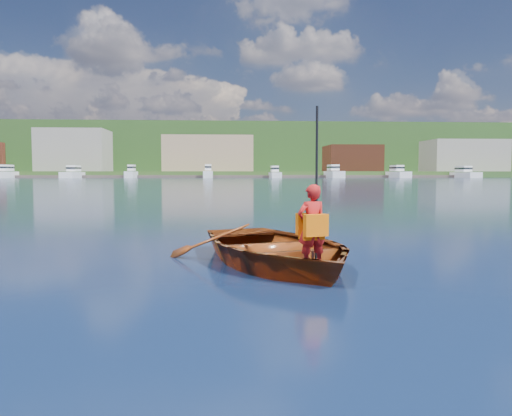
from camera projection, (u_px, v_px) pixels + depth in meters
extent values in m
plane|color=#13293A|center=(192.00, 267.00, 7.46)|extent=(600.00, 600.00, 0.00)
imported|color=brown|center=(275.00, 248.00, 7.64)|extent=(3.84, 4.57, 0.81)
imported|color=#B11818|center=(312.00, 226.00, 6.83)|extent=(0.48, 0.39, 1.15)
cube|color=orange|center=(316.00, 225.00, 6.72)|extent=(0.35, 0.20, 0.30)
cube|color=orange|center=(308.00, 224.00, 6.94)|extent=(0.35, 0.18, 0.30)
cube|color=orange|center=(312.00, 238.00, 6.84)|extent=(0.35, 0.30, 0.05)
cylinder|color=black|center=(317.00, 186.00, 6.99)|extent=(0.05, 0.05, 2.23)
cube|color=#3D5324|center=(223.00, 174.00, 196.55)|extent=(400.00, 80.00, 2.00)
cube|color=#31481E|center=(223.00, 154.00, 245.63)|extent=(400.00, 100.00, 22.00)
cube|color=brown|center=(225.00, 176.00, 154.81)|extent=(160.01, 4.64, 0.80)
cube|color=gray|center=(74.00, 151.00, 167.96)|extent=(22.00, 16.00, 14.00)
cube|color=tan|center=(208.00, 154.00, 170.85)|extent=(30.00, 16.00, 12.00)
cube|color=brown|center=(352.00, 159.00, 174.10)|extent=(18.00, 16.00, 9.00)
cube|color=gray|center=(463.00, 156.00, 176.54)|extent=(26.00, 16.00, 11.00)
cube|color=white|center=(5.00, 175.00, 145.76)|extent=(3.40, 12.13, 2.09)
cube|color=white|center=(6.00, 168.00, 146.82)|extent=(2.38, 5.46, 1.80)
cube|color=black|center=(6.00, 167.00, 146.81)|extent=(2.45, 5.70, 0.50)
cube|color=white|center=(73.00, 175.00, 146.99)|extent=(3.76, 13.42, 1.93)
cube|color=white|center=(74.00, 168.00, 148.18)|extent=(2.63, 6.04, 1.80)
cube|color=black|center=(74.00, 168.00, 148.17)|extent=(2.70, 6.31, 0.50)
cube|color=white|center=(131.00, 175.00, 148.05)|extent=(2.52, 9.01, 2.14)
cube|color=white|center=(132.00, 168.00, 148.80)|extent=(1.77, 4.06, 1.80)
cube|color=black|center=(132.00, 167.00, 148.79)|extent=(1.82, 4.24, 0.50)
cube|color=white|center=(208.00, 175.00, 149.48)|extent=(2.67, 9.53, 2.27)
cube|color=white|center=(208.00, 167.00, 150.28)|extent=(1.87, 4.29, 1.80)
cube|color=black|center=(208.00, 167.00, 150.27)|extent=(1.92, 4.48, 0.50)
cube|color=white|center=(275.00, 175.00, 150.76)|extent=(3.00, 10.70, 1.84)
cube|color=white|center=(275.00, 169.00, 151.69)|extent=(2.10, 4.82, 1.80)
cube|color=black|center=(275.00, 168.00, 151.68)|extent=(2.16, 5.03, 0.50)
cube|color=white|center=(334.00, 175.00, 151.89)|extent=(3.76, 13.42, 2.22)
cube|color=white|center=(333.00, 168.00, 153.07)|extent=(2.63, 6.04, 1.80)
cube|color=black|center=(333.00, 167.00, 153.06)|extent=(2.71, 6.31, 0.50)
cube|color=white|center=(398.00, 175.00, 153.14)|extent=(3.70, 13.23, 2.10)
cube|color=white|center=(397.00, 168.00, 154.31)|extent=(2.59, 5.95, 1.80)
cube|color=black|center=(397.00, 168.00, 154.30)|extent=(2.67, 6.22, 0.50)
cube|color=white|center=(465.00, 175.00, 154.49)|extent=(3.84, 13.70, 1.88)
cube|color=white|center=(463.00, 169.00, 155.71)|extent=(2.68, 6.16, 1.80)
cube|color=black|center=(463.00, 168.00, 155.70)|extent=(2.76, 6.44, 0.50)
cylinder|color=#382314|center=(362.00, 154.00, 231.71)|extent=(0.80, 0.80, 3.61)
sphere|color=#18541A|center=(362.00, 144.00, 231.37)|extent=(6.74, 6.74, 6.74)
cylinder|color=#382314|center=(7.00, 150.00, 233.63)|extent=(0.80, 0.80, 2.61)
sphere|color=#18541A|center=(6.00, 143.00, 233.39)|extent=(4.88, 4.88, 4.88)
cylinder|color=#382314|center=(244.00, 141.00, 273.46)|extent=(0.80, 0.80, 3.22)
sphere|color=#18541A|center=(244.00, 133.00, 273.16)|extent=(6.01, 6.01, 6.01)
cylinder|color=#382314|center=(384.00, 139.00, 284.87)|extent=(0.80, 0.80, 3.56)
sphere|color=#18541A|center=(384.00, 131.00, 284.54)|extent=(6.65, 6.65, 6.65)
cylinder|color=#382314|center=(46.00, 150.00, 232.31)|extent=(0.80, 0.80, 3.42)
sphere|color=#18541A|center=(46.00, 140.00, 231.99)|extent=(6.39, 6.39, 6.39)
cylinder|color=#382314|center=(158.00, 148.00, 245.79)|extent=(0.80, 0.80, 2.40)
sphere|color=#18541A|center=(158.00, 142.00, 245.57)|extent=(4.49, 4.49, 4.49)
cylinder|color=#382314|center=(457.00, 152.00, 244.36)|extent=(0.80, 0.80, 2.70)
sphere|color=#18541A|center=(457.00, 145.00, 244.10)|extent=(5.05, 5.05, 5.05)
cylinder|color=#382314|center=(480.00, 141.00, 283.66)|extent=(0.80, 0.80, 3.68)
sphere|color=#18541A|center=(480.00, 132.00, 283.31)|extent=(6.87, 6.87, 6.87)
cylinder|color=#382314|center=(348.00, 161.00, 211.77)|extent=(0.80, 0.80, 4.04)
sphere|color=#18541A|center=(348.00, 148.00, 211.39)|extent=(7.54, 7.54, 7.54)
cylinder|color=#382314|center=(460.00, 147.00, 260.58)|extent=(0.80, 0.80, 2.85)
sphere|color=#18541A|center=(460.00, 140.00, 260.31)|extent=(5.31, 5.31, 5.31)
cylinder|color=#382314|center=(354.00, 144.00, 266.58)|extent=(0.80, 0.80, 3.53)
sphere|color=#18541A|center=(354.00, 135.00, 266.25)|extent=(6.59, 6.59, 6.59)
cylinder|color=#382314|center=(243.00, 151.00, 239.12)|extent=(0.80, 0.80, 2.43)
sphere|color=#18541A|center=(243.00, 145.00, 238.90)|extent=(4.53, 4.53, 4.53)
cylinder|color=#382314|center=(303.00, 139.00, 281.49)|extent=(0.80, 0.80, 4.04)
sphere|color=#18541A|center=(303.00, 129.00, 281.12)|extent=(7.55, 7.55, 7.55)
cylinder|color=#382314|center=(79.00, 139.00, 272.52)|extent=(0.80, 0.80, 2.96)
sphere|color=#18541A|center=(79.00, 132.00, 272.24)|extent=(5.52, 5.52, 5.52)
cylinder|color=#382314|center=(260.00, 151.00, 238.79)|extent=(0.80, 0.80, 2.98)
sphere|color=#18541A|center=(260.00, 143.00, 238.52)|extent=(5.56, 5.56, 5.56)
cylinder|color=#382314|center=(8.00, 142.00, 261.60)|extent=(0.80, 0.80, 2.55)
sphere|color=#18541A|center=(7.00, 135.00, 261.36)|extent=(4.76, 4.76, 4.76)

